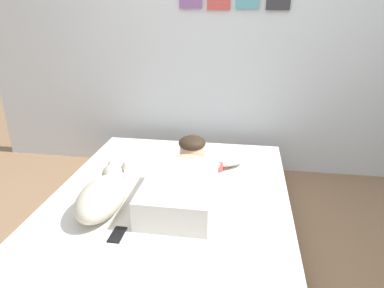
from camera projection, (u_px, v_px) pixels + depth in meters
The scene contains 8 objects.
ground_plane at pixel (212, 275), 2.04m from camera, with size 13.31×13.31×0.00m, color #8C6B4C.
back_wall at pixel (233, 34), 3.00m from camera, with size 4.66×0.12×2.50m.
bed at pixel (171, 216), 2.33m from camera, with size 1.59×1.99×0.33m.
pillow at pixel (212, 156), 2.72m from camera, with size 0.52×0.32×0.11m, color white.
person_lying at pixel (184, 179), 2.25m from camera, with size 0.43×0.92×0.27m.
dog at pixel (103, 195), 2.07m from camera, with size 0.26×0.57×0.21m.
coffee_cup at pixel (218, 166), 2.60m from camera, with size 0.12×0.09×0.07m.
cell_phone at pixel (117, 235), 1.87m from camera, with size 0.07×0.14×0.01m, color black.
Camera 1 is at (0.13, -1.61, 1.48)m, focal length 32.32 mm.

